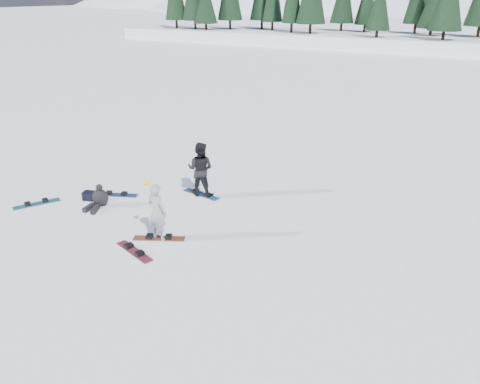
% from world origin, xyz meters
% --- Properties ---
extents(ground, '(420.00, 420.00, 0.00)m').
position_xyz_m(ground, '(0.00, 0.00, 0.00)').
color(ground, white).
rests_on(ground, ground).
extents(alpine_backdrop, '(412.50, 227.00, 53.20)m').
position_xyz_m(alpine_backdrop, '(-11.72, 189.16, -13.97)').
color(alpine_backdrop, white).
rests_on(alpine_backdrop, ground).
extents(snowboarder_woman, '(0.66, 0.46, 1.87)m').
position_xyz_m(snowboarder_woman, '(-0.37, -1.03, 0.87)').
color(snowboarder_woman, '#9A9A9F').
rests_on(snowboarder_woman, ground).
extents(snowboarder_man, '(1.07, 0.91, 1.93)m').
position_xyz_m(snowboarder_man, '(-1.06, 2.27, 0.97)').
color(snowboarder_man, black).
rests_on(snowboarder_man, ground).
extents(seated_rider, '(0.68, 1.00, 0.78)m').
position_xyz_m(seated_rider, '(-3.48, -0.19, 0.30)').
color(seated_rider, black).
rests_on(seated_rider, ground).
extents(gear_bag, '(0.52, 0.43, 0.30)m').
position_xyz_m(gear_bag, '(-4.18, 0.06, 0.15)').
color(gear_bag, black).
rests_on(gear_bag, ground).
extents(snowboard_woman, '(1.47, 0.91, 0.03)m').
position_xyz_m(snowboard_woman, '(-0.37, -1.03, 0.01)').
color(snowboard_woman, '#9A4121').
rests_on(snowboard_woman, ground).
extents(snowboard_man, '(1.52, 0.50, 0.03)m').
position_xyz_m(snowboard_man, '(-1.06, 2.27, 0.01)').
color(snowboard_man, '#19508C').
rests_on(snowboard_man, ground).
extents(snowboard_loose_c, '(1.50, 0.82, 0.03)m').
position_xyz_m(snowboard_loose_c, '(-3.66, 0.79, 0.01)').
color(snowboard_loose_c, navy).
rests_on(snowboard_loose_c, ground).
extents(snowboard_loose_a, '(0.98, 1.44, 0.03)m').
position_xyz_m(snowboard_loose_a, '(-5.50, -1.08, 0.01)').
color(snowboard_loose_a, '#177583').
rests_on(snowboard_loose_a, ground).
extents(snowboard_loose_b, '(1.51, 0.74, 0.03)m').
position_xyz_m(snowboard_loose_b, '(-0.50, -1.95, 0.01)').
color(snowboard_loose_b, maroon).
rests_on(snowboard_loose_b, ground).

